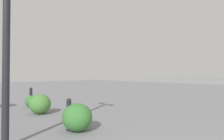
{
  "coord_description": "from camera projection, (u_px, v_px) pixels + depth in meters",
  "views": [
    {
      "loc": [
        -0.39,
        1.88,
        1.46
      ],
      "look_at": [
        8.52,
        -6.15,
        1.71
      ],
      "focal_mm": 30.36,
      "sensor_mm": 36.0,
      "label": 1
    }
  ],
  "objects": [
    {
      "name": "lamppost",
      "position": [
        7.0,
        9.0,
        3.83
      ],
      "size": [
        0.98,
        0.28,
        4.21
      ],
      "color": "#232328",
      "rests_on": "ground"
    },
    {
      "name": "shrub_low",
      "position": [
        40.0,
        104.0,
        6.93
      ],
      "size": [
        0.84,
        0.75,
        0.71
      ],
      "color": "#477F38",
      "rests_on": "ground"
    },
    {
      "name": "shrub_wide",
      "position": [
        32.0,
        101.0,
        8.39
      ],
      "size": [
        0.61,
        0.55,
        0.51
      ],
      "color": "#387533",
      "rests_on": "ground"
    },
    {
      "name": "bollard_mid",
      "position": [
        31.0,
        97.0,
        8.39
      ],
      "size": [
        0.13,
        0.13,
        0.86
      ],
      "color": "#232328",
      "rests_on": "ground"
    },
    {
      "name": "shrub_round",
      "position": [
        77.0,
        117.0,
        4.84
      ],
      "size": [
        0.83,
        0.75,
        0.71
      ],
      "color": "#387533",
      "rests_on": "ground"
    },
    {
      "name": "bollard_near",
      "position": [
        69.0,
        114.0,
        4.88
      ],
      "size": [
        0.13,
        0.13,
        0.84
      ],
      "color": "#232328",
      "rests_on": "ground"
    }
  ]
}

